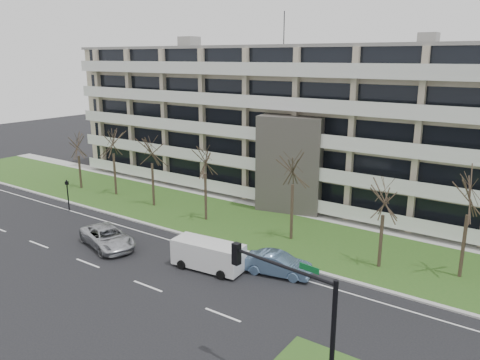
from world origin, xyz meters
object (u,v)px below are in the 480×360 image
Objects in this scene: blue_sedan at (278,264)px; pedestrian_signal at (68,191)px; silver_pickup at (107,237)px; traffic_signal at (296,311)px; white_van at (209,253)px.

blue_sedan is 23.16m from pedestrian_signal.
traffic_signal is (19.58, -6.25, 3.30)m from silver_pickup.
silver_pickup is at bearing -33.92° from pedestrian_signal.
silver_pickup is 0.89× the size of traffic_signal.
silver_pickup is 1.22× the size of blue_sedan.
silver_pickup is at bearing -176.43° from white_van.
pedestrian_signal is at bearing 167.52° from white_van.
silver_pickup is 10.72m from pedestrian_signal.
white_van is (-4.29, -1.97, 0.42)m from blue_sedan.
white_van is 0.83× the size of traffic_signal.
white_van reaches higher than blue_sedan.
silver_pickup is at bearing 169.00° from traffic_signal.
white_van is 18.99m from pedestrian_signal.
pedestrian_signal reaches higher than white_van.
blue_sedan is at bearing 19.10° from white_van.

